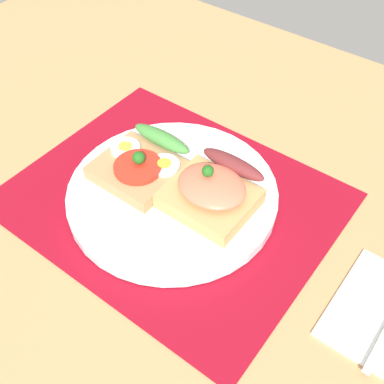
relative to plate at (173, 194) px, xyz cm
name	(u,v)px	position (x,y,z in cm)	size (l,w,h in cm)	color
ground_plane	(173,208)	(0.00, 0.00, -2.69)	(120.00, 90.00, 3.20)	#B28251
placemat	(173,199)	(0.00, 0.00, -0.94)	(38.03, 30.98, 0.30)	maroon
plate	(173,194)	(0.00, 0.00, 0.00)	(25.75, 25.75, 1.58)	white
sandwich_egg_tomato	(142,164)	(-4.94, 0.13, 2.19)	(9.81, 10.31, 4.01)	#A57A4F
sandwich_salmon	(213,191)	(5.01, 1.36, 2.68)	(10.09, 10.12, 5.27)	tan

